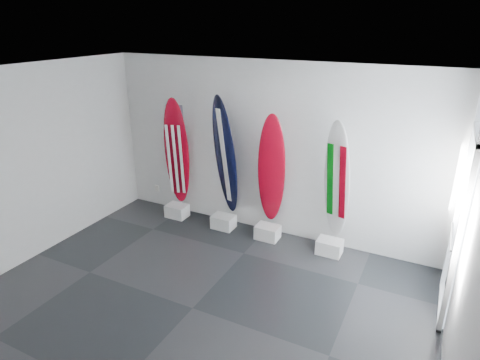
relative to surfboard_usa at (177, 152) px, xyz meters
The scene contains 15 objects.
floor 3.15m from the surfboard_usa, 52.37° to the right, with size 6.00×6.00×0.00m, color black.
ceiling 3.36m from the surfboard_usa, 52.37° to the right, with size 6.00×6.00×0.00m, color white.
wall_back 1.79m from the surfboard_usa, ahead, with size 6.00×6.00×0.00m, color silver.
wall_left 2.61m from the surfboard_usa, 118.59° to the right, with size 5.00×5.00×0.00m, color silver.
wall_right 5.28m from the surfboard_usa, 25.61° to the right, with size 5.00×5.00×0.00m, color silver.
display_block_usa 1.16m from the surfboard_usa, 90.00° to the right, with size 0.40×0.30×0.24m, color white.
surfboard_usa is the anchor object (origin of this frame).
display_block_navy 1.55m from the surfboard_usa, ahead, with size 0.40×0.30×0.24m, color white.
surfboard_navy 1.03m from the surfboard_usa, ahead, with size 0.51×0.08×2.23m, color black.
display_block_swiss 2.23m from the surfboard_usa, ahead, with size 0.40×0.30×0.24m, color white.
surfboard_swiss 1.91m from the surfboard_usa, ahead, with size 0.46×0.08×2.02m, color maroon.
display_block_italy 3.22m from the surfboard_usa, ahead, with size 0.40×0.30×0.24m, color white.
surfboard_italy 3.01m from the surfboard_usa, ahead, with size 0.45×0.08×2.01m, color silver.
wall_outlet 1.17m from the surfboard_usa, 163.89° to the left, with size 0.09×0.02×0.13m, color silver.
glass_door 4.79m from the surfboard_usa, ahead, with size 0.12×1.16×2.85m, color white, non-canonical shape.
Camera 1 is at (2.59, -3.73, 3.60)m, focal length 30.91 mm.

